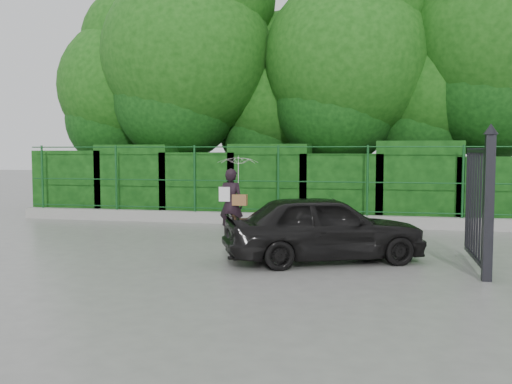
# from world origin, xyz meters

# --- Properties ---
(ground) EXTENTS (80.00, 80.00, 0.00)m
(ground) POSITION_xyz_m (0.00, 0.00, 0.00)
(ground) COLOR gray
(kerb) EXTENTS (14.00, 0.25, 0.30)m
(kerb) POSITION_xyz_m (0.00, 4.50, 0.15)
(kerb) COLOR #9E9E99
(kerb) RESTS_ON ground
(fence) EXTENTS (14.13, 0.06, 1.80)m
(fence) POSITION_xyz_m (0.22, 4.50, 1.20)
(fence) COLOR #12471C
(fence) RESTS_ON kerb
(hedge) EXTENTS (14.20, 1.20, 2.21)m
(hedge) POSITION_xyz_m (-0.05, 5.50, 1.00)
(hedge) COLOR black
(hedge) RESTS_ON ground
(trees) EXTENTS (17.10, 6.15, 8.08)m
(trees) POSITION_xyz_m (1.14, 7.74, 4.62)
(trees) COLOR black
(trees) RESTS_ON ground
(gate) EXTENTS (0.22, 2.33, 2.36)m
(gate) POSITION_xyz_m (4.60, -0.72, 1.19)
(gate) COLOR black
(gate) RESTS_ON ground
(woman) EXTENTS (0.90, 0.92, 1.85)m
(woman) POSITION_xyz_m (-0.12, 2.04, 1.22)
(woman) COLOR black
(woman) RESTS_ON ground
(car) EXTENTS (3.80, 2.70, 1.20)m
(car) POSITION_xyz_m (2.05, -0.18, 0.60)
(car) COLOR black
(car) RESTS_ON ground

